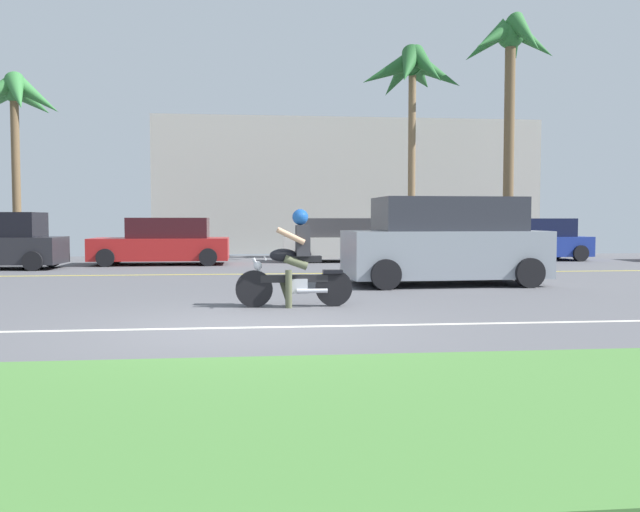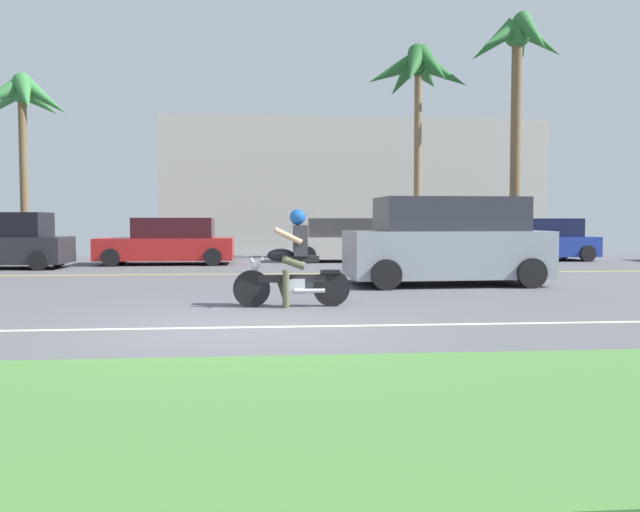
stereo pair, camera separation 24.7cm
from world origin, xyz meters
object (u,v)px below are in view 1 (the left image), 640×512
(motorcyclist, at_px, (295,266))
(palm_tree_2, at_px, (510,59))
(parked_car_1, at_px, (163,243))
(suv_nearby, at_px, (445,242))
(parked_car_2, at_px, (346,241))
(palm_tree_0, at_px, (413,78))
(palm_tree_1, at_px, (15,105))
(parked_car_3, at_px, (532,241))

(motorcyclist, xyz_separation_m, palm_tree_2, (8.73, 12.64, 6.58))
(motorcyclist, relative_size, palm_tree_2, 0.22)
(parked_car_1, bearing_deg, suv_nearby, -46.02)
(parked_car_2, bearing_deg, motorcyclist, -102.45)
(palm_tree_0, height_order, palm_tree_1, palm_tree_0)
(palm_tree_2, bearing_deg, parked_car_3, -60.85)
(motorcyclist, height_order, palm_tree_1, palm_tree_1)
(parked_car_1, xyz_separation_m, palm_tree_0, (8.68, 2.02, 5.84))
(suv_nearby, distance_m, palm_tree_1, 16.23)
(parked_car_2, relative_size, palm_tree_1, 0.71)
(suv_nearby, xyz_separation_m, palm_tree_0, (1.57, 9.39, 5.61))
(motorcyclist, height_order, parked_car_3, motorcyclist)
(parked_car_3, bearing_deg, parked_car_2, 179.54)
(palm_tree_2, bearing_deg, motorcyclist, -124.64)
(parked_car_3, height_order, palm_tree_2, palm_tree_2)
(parked_car_1, relative_size, palm_tree_0, 0.56)
(suv_nearby, xyz_separation_m, parked_car_3, (5.65, 8.20, -0.25))
(parked_car_1, height_order, palm_tree_0, palm_tree_0)
(parked_car_3, bearing_deg, palm_tree_0, 163.79)
(palm_tree_1, bearing_deg, parked_car_3, -4.48)
(suv_nearby, xyz_separation_m, palm_tree_2, (5.12, 9.15, 6.32))
(parked_car_1, height_order, parked_car_3, parked_car_1)
(motorcyclist, distance_m, parked_car_2, 12.02)
(motorcyclist, xyz_separation_m, parked_car_3, (9.26, 11.69, 0.01))
(parked_car_2, relative_size, parked_car_3, 1.13)
(suv_nearby, bearing_deg, parked_car_2, 97.05)
(suv_nearby, relative_size, parked_car_1, 1.06)
(parked_car_3, height_order, palm_tree_1, palm_tree_1)
(suv_nearby, relative_size, parked_car_3, 1.13)
(palm_tree_0, xyz_separation_m, palm_tree_2, (3.55, -0.23, 0.71))
(motorcyclist, relative_size, parked_car_2, 0.43)
(parked_car_2, height_order, parked_car_3, parked_car_2)
(suv_nearby, height_order, palm_tree_1, palm_tree_1)
(suv_nearby, bearing_deg, palm_tree_0, 80.51)
(parked_car_2, height_order, palm_tree_0, palm_tree_0)
(palm_tree_0, relative_size, palm_tree_1, 1.19)
(motorcyclist, bearing_deg, parked_car_3, 51.60)
(parked_car_1, relative_size, palm_tree_2, 0.49)
(motorcyclist, height_order, parked_car_2, motorcyclist)
(motorcyclist, distance_m, palm_tree_2, 16.71)
(motorcyclist, distance_m, palm_tree_1, 16.40)
(suv_nearby, height_order, parked_car_2, suv_nearby)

